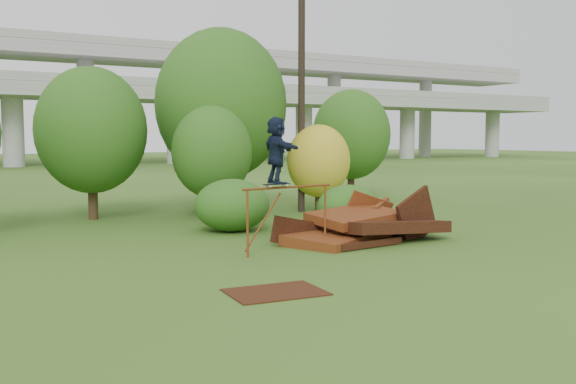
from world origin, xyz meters
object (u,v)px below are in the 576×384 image
scrap_pile (364,227)px  skater (277,150)px  utility_pole (302,81)px  flat_plate (276,292)px

scrap_pile → skater: 4.06m
scrap_pile → utility_pole: (2.37, 7.33, 4.97)m
scrap_pile → flat_plate: size_ratio=3.00×
utility_pole → skater: bearing=-125.6°
utility_pole → scrap_pile: bearing=-107.9°
scrap_pile → skater: (-3.29, -0.56, 2.32)m
skater → utility_pole: bearing=-31.3°
skater → flat_plate: 5.10m
scrap_pile → skater: bearing=-170.4°
skater → utility_pole: (5.66, 7.89, 2.65)m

